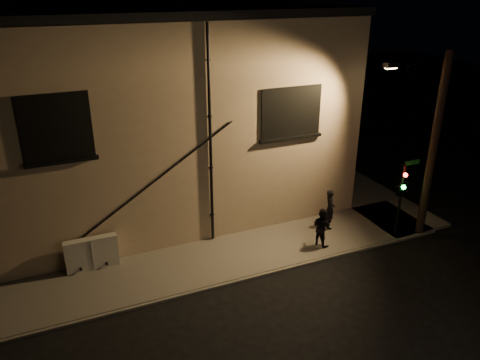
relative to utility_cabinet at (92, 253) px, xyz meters
name	(u,v)px	position (x,y,z in m)	size (l,w,h in m)	color
ground	(287,269)	(6.50, -2.70, -0.73)	(90.00, 90.00, 0.00)	black
sidewalk	(264,211)	(7.72, 1.69, -0.67)	(21.00, 16.00, 0.12)	#5B5651
building	(142,104)	(3.50, 6.29, 3.68)	(16.20, 12.23, 8.80)	tan
utility_cabinet	(92,253)	(0.00, 0.00, 0.00)	(1.85, 0.31, 1.21)	#BAB6B1
pedestrian_a	(330,209)	(9.53, -0.81, 0.25)	(0.63, 0.41, 1.72)	black
pedestrian_b	(321,227)	(8.45, -1.86, 0.17)	(0.76, 0.59, 1.55)	black
traffic_signal	(400,188)	(11.52, -2.51, 1.53)	(1.13, 1.84, 3.19)	black
streetlamp_pole	(431,144)	(12.72, -2.56, 3.23)	(2.03, 1.40, 7.49)	black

